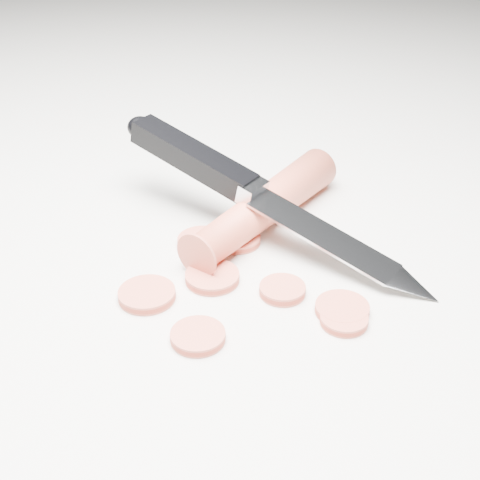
{
  "coord_description": "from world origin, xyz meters",
  "views": [
    {
      "loc": [
        0.0,
        -0.42,
        0.27
      ],
      "look_at": [
        0.01,
        -0.02,
        0.02
      ],
      "focal_mm": 50.0,
      "sensor_mm": 36.0,
      "label": 1
    }
  ],
  "objects": [
    {
      "name": "carrot_slice_7",
      "position": [
        -0.05,
        -0.06,
        0.0
      ],
      "size": [
        0.04,
        0.04,
        0.01
      ],
      "primitive_type": "cylinder",
      "color": "#C7523D",
      "rests_on": "ground"
    },
    {
      "name": "carrot",
      "position": [
        0.03,
        0.03,
        0.02
      ],
      "size": [
        0.13,
        0.15,
        0.03
      ],
      "primitive_type": "cylinder",
      "rotation": [
        1.57,
        0.0,
        -0.63
      ],
      "color": "#D24B34",
      "rests_on": "ground"
    },
    {
      "name": "carrot_slice_3",
      "position": [
        0.08,
        -0.08,
        0.0
      ],
      "size": [
        0.04,
        0.04,
        0.01
      ],
      "primitive_type": "cylinder",
      "color": "#C7523D",
      "rests_on": "ground"
    },
    {
      "name": "carrot_slice_4",
      "position": [
        0.08,
        -0.09,
        0.0
      ],
      "size": [
        0.03,
        0.03,
        0.01
      ],
      "primitive_type": "cylinder",
      "color": "#C7523D",
      "rests_on": "ground"
    },
    {
      "name": "kitchen_knife",
      "position": [
        0.03,
        0.02,
        0.04
      ],
      "size": [
        0.24,
        0.19,
        0.07
      ],
      "primitive_type": null,
      "color": "silver",
      "rests_on": "ground"
    },
    {
      "name": "carrot_slice_5",
      "position": [
        0.01,
        0.01,
        0.0
      ],
      "size": [
        0.03,
        0.03,
        0.01
      ],
      "primitive_type": "cylinder",
      "color": "#C7523D",
      "rests_on": "ground"
    },
    {
      "name": "carrot_slice_1",
      "position": [
        0.04,
        -0.06,
        0.0
      ],
      "size": [
        0.03,
        0.03,
        0.01
      ],
      "primitive_type": "cylinder",
      "color": "#C7523D",
      "rests_on": "ground"
    },
    {
      "name": "ground",
      "position": [
        0.0,
        0.0,
        0.0
      ],
      "size": [
        2.4,
        2.4,
        0.0
      ],
      "primitive_type": "plane",
      "color": "silver",
      "rests_on": "ground"
    },
    {
      "name": "carrot_slice_6",
      "position": [
        -0.02,
        -0.1,
        0.0
      ],
      "size": [
        0.03,
        0.03,
        0.01
      ],
      "primitive_type": "cylinder",
      "color": "#C7523D",
      "rests_on": "ground"
    },
    {
      "name": "carrot_slice_2",
      "position": [
        -0.02,
        0.01,
        0.0
      ],
      "size": [
        0.04,
        0.04,
        0.01
      ],
      "primitive_type": "cylinder",
      "color": "#C7523D",
      "rests_on": "ground"
    },
    {
      "name": "carrot_slice_0",
      "position": [
        -0.01,
        -0.04,
        0.0
      ],
      "size": [
        0.04,
        0.04,
        0.01
      ],
      "primitive_type": "cylinder",
      "color": "#C7523D",
      "rests_on": "ground"
    }
  ]
}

